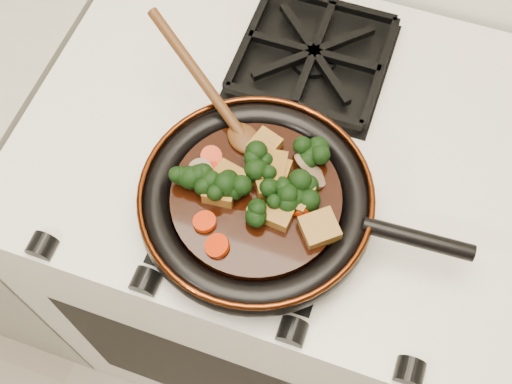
% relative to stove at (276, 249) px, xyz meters
% --- Properties ---
extents(stove, '(0.76, 0.60, 0.90)m').
position_rel_stove_xyz_m(stove, '(0.00, 0.00, 0.00)').
color(stove, silver).
rests_on(stove, ground).
extents(burner_grate_front, '(0.23, 0.23, 0.03)m').
position_rel_stove_xyz_m(burner_grate_front, '(0.00, -0.14, 0.46)').
color(burner_grate_front, black).
rests_on(burner_grate_front, stove).
extents(burner_grate_back, '(0.23, 0.23, 0.03)m').
position_rel_stove_xyz_m(burner_grate_back, '(0.00, 0.14, 0.46)').
color(burner_grate_back, black).
rests_on(burner_grate_back, stove).
extents(skillet, '(0.44, 0.31, 0.05)m').
position_rel_stove_xyz_m(skillet, '(0.01, -0.14, 0.49)').
color(skillet, black).
rests_on(skillet, burner_grate_front).
extents(braising_sauce, '(0.22, 0.22, 0.02)m').
position_rel_stove_xyz_m(braising_sauce, '(0.00, -0.14, 0.50)').
color(braising_sauce, black).
rests_on(braising_sauce, skillet).
extents(tofu_cube_0, '(0.06, 0.06, 0.03)m').
position_rel_stove_xyz_m(tofu_cube_0, '(0.09, -0.16, 0.52)').
color(tofu_cube_0, brown).
rests_on(tofu_cube_0, braising_sauce).
extents(tofu_cube_1, '(0.04, 0.04, 0.02)m').
position_rel_stove_xyz_m(tofu_cube_1, '(0.02, -0.10, 0.52)').
color(tofu_cube_1, brown).
rests_on(tofu_cube_1, braising_sauce).
extents(tofu_cube_2, '(0.04, 0.05, 0.02)m').
position_rel_stove_xyz_m(tofu_cube_2, '(-0.04, -0.15, 0.52)').
color(tofu_cube_2, brown).
rests_on(tofu_cube_2, braising_sauce).
extents(tofu_cube_3, '(0.04, 0.04, 0.03)m').
position_rel_stove_xyz_m(tofu_cube_3, '(0.06, -0.13, 0.52)').
color(tofu_cube_3, brown).
rests_on(tofu_cube_3, braising_sauce).
extents(tofu_cube_4, '(0.05, 0.06, 0.03)m').
position_rel_stove_xyz_m(tofu_cube_4, '(0.01, -0.10, 0.52)').
color(tofu_cube_4, brown).
rests_on(tofu_cube_4, braising_sauce).
extents(tofu_cube_5, '(0.04, 0.04, 0.02)m').
position_rel_stove_xyz_m(tofu_cube_5, '(0.04, -0.16, 0.52)').
color(tofu_cube_5, brown).
rests_on(tofu_cube_5, braising_sauce).
extents(tofu_cube_6, '(0.05, 0.05, 0.03)m').
position_rel_stove_xyz_m(tofu_cube_6, '(0.02, -0.12, 0.52)').
color(tofu_cube_6, brown).
rests_on(tofu_cube_6, braising_sauce).
extents(tofu_cube_7, '(0.05, 0.05, 0.03)m').
position_rel_stove_xyz_m(tofu_cube_7, '(-0.04, -0.14, 0.52)').
color(tofu_cube_7, brown).
rests_on(tofu_cube_7, braising_sauce).
extents(tofu_cube_8, '(0.05, 0.05, 0.02)m').
position_rel_stove_xyz_m(tofu_cube_8, '(-0.01, -0.07, 0.52)').
color(tofu_cube_8, brown).
rests_on(tofu_cube_8, braising_sauce).
extents(broccoli_floret_0, '(0.06, 0.07, 0.05)m').
position_rel_stove_xyz_m(broccoli_floret_0, '(0.03, -0.14, 0.52)').
color(broccoli_floret_0, black).
rests_on(broccoli_floret_0, braising_sauce).
extents(broccoli_floret_1, '(0.07, 0.07, 0.07)m').
position_rel_stove_xyz_m(broccoli_floret_1, '(0.05, -0.07, 0.52)').
color(broccoli_floret_1, black).
rests_on(broccoli_floret_1, braising_sauce).
extents(broccoli_floret_2, '(0.08, 0.08, 0.06)m').
position_rel_stove_xyz_m(broccoli_floret_2, '(-0.03, -0.15, 0.52)').
color(broccoli_floret_2, black).
rests_on(broccoli_floret_2, braising_sauce).
extents(broccoli_floret_3, '(0.09, 0.09, 0.06)m').
position_rel_stove_xyz_m(broccoli_floret_3, '(-0.06, -0.15, 0.52)').
color(broccoli_floret_3, black).
rests_on(broccoli_floret_3, braising_sauce).
extents(broccoli_floret_4, '(0.09, 0.08, 0.06)m').
position_rel_stove_xyz_m(broccoli_floret_4, '(-0.09, -0.15, 0.52)').
color(broccoli_floret_4, black).
rests_on(broccoli_floret_4, braising_sauce).
extents(broccoli_floret_5, '(0.09, 0.09, 0.06)m').
position_rel_stove_xyz_m(broccoli_floret_5, '(0.06, -0.12, 0.52)').
color(broccoli_floret_5, black).
rests_on(broccoli_floret_5, braising_sauce).
extents(broccoli_floret_6, '(0.07, 0.07, 0.06)m').
position_rel_stove_xyz_m(broccoli_floret_6, '(0.01, -0.17, 0.52)').
color(broccoli_floret_6, black).
rests_on(broccoli_floret_6, braising_sauce).
extents(broccoli_floret_7, '(0.08, 0.08, 0.05)m').
position_rel_stove_xyz_m(broccoli_floret_7, '(0.04, -0.13, 0.52)').
color(broccoli_floret_7, black).
rests_on(broccoli_floret_7, braising_sauce).
extents(broccoli_floret_8, '(0.09, 0.10, 0.08)m').
position_rel_stove_xyz_m(broccoli_floret_8, '(-0.02, -0.15, 0.52)').
color(broccoli_floret_8, black).
rests_on(broccoli_floret_8, braising_sauce).
extents(broccoli_floret_9, '(0.08, 0.07, 0.07)m').
position_rel_stove_xyz_m(broccoli_floret_9, '(-0.00, -0.10, 0.52)').
color(broccoli_floret_9, black).
rests_on(broccoli_floret_9, braising_sauce).
extents(carrot_coin_0, '(0.03, 0.03, 0.02)m').
position_rel_stove_xyz_m(carrot_coin_0, '(-0.07, -0.13, 0.51)').
color(carrot_coin_0, '#C02605').
rests_on(carrot_coin_0, braising_sauce).
extents(carrot_coin_1, '(0.03, 0.03, 0.02)m').
position_rel_stove_xyz_m(carrot_coin_1, '(0.06, -0.14, 0.51)').
color(carrot_coin_1, '#C02605').
rests_on(carrot_coin_1, braising_sauce).
extents(carrot_coin_2, '(0.03, 0.03, 0.02)m').
position_rel_stove_xyz_m(carrot_coin_2, '(-0.02, -0.22, 0.51)').
color(carrot_coin_2, '#C02605').
rests_on(carrot_coin_2, braising_sauce).
extents(carrot_coin_3, '(0.03, 0.03, 0.02)m').
position_rel_stove_xyz_m(carrot_coin_3, '(-0.07, -0.11, 0.51)').
color(carrot_coin_3, '#C02605').
rests_on(carrot_coin_3, braising_sauce).
extents(carrot_coin_4, '(0.03, 0.03, 0.01)m').
position_rel_stove_xyz_m(carrot_coin_4, '(-0.04, -0.20, 0.51)').
color(carrot_coin_4, '#C02605').
rests_on(carrot_coin_4, braising_sauce).
extents(mushroom_slice_0, '(0.04, 0.04, 0.03)m').
position_rel_stove_xyz_m(mushroom_slice_0, '(0.05, -0.08, 0.52)').
color(mushroom_slice_0, '#7C5E47').
rests_on(mushroom_slice_0, braising_sauce).
extents(mushroom_slice_1, '(0.04, 0.04, 0.02)m').
position_rel_stove_xyz_m(mushroom_slice_1, '(-0.08, -0.13, 0.52)').
color(mushroom_slice_1, '#7C5E47').
rests_on(mushroom_slice_1, braising_sauce).
extents(mushroom_slice_2, '(0.05, 0.05, 0.03)m').
position_rel_stove_xyz_m(mushroom_slice_2, '(0.07, -0.09, 0.52)').
color(mushroom_slice_2, '#7C5E47').
rests_on(mushroom_slice_2, braising_sauce).
extents(wooden_spoon, '(0.13, 0.10, 0.22)m').
position_rel_stove_xyz_m(wooden_spoon, '(-0.09, -0.04, 0.53)').
color(wooden_spoon, '#4B2910').
rests_on(wooden_spoon, braising_sauce).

